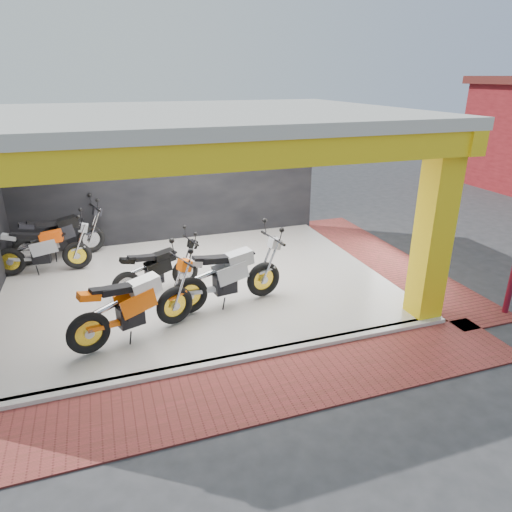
{
  "coord_description": "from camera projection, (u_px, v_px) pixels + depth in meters",
  "views": [
    {
      "loc": [
        -1.73,
        -6.99,
        4.3
      ],
      "look_at": [
        1.06,
        1.13,
        0.9
      ],
      "focal_mm": 32.0,
      "sensor_mm": 36.0,
      "label": 1
    }
  ],
  "objects": [
    {
      "name": "back_wall",
      "position": [
        170.0,
        179.0,
        12.09
      ],
      "size": [
        8.2,
        0.2,
        3.5
      ],
      "primitive_type": "cube",
      "color": "black",
      "rests_on": "ground"
    },
    {
      "name": "moto_row_b",
      "position": [
        184.0,
        259.0,
        9.59
      ],
      "size": [
        2.08,
        1.16,
        1.2
      ],
      "primitive_type": null,
      "rotation": [
        0.0,
        0.0,
        0.23
      ],
      "color": "black",
      "rests_on": "showroom_floor"
    },
    {
      "name": "header_beam_right",
      "position": [
        370.0,
        125.0,
        10.01
      ],
      "size": [
        0.3,
        6.4,
        0.4
      ],
      "primitive_type": "cube",
      "color": "yellow",
      "rests_on": "corner_column"
    },
    {
      "name": "ground",
      "position": [
        221.0,
        331.0,
        8.25
      ],
      "size": [
        80.0,
        80.0,
        0.0
      ],
      "primitive_type": "plane",
      "color": "#2D2D30",
      "rests_on": "ground"
    },
    {
      "name": "corner_column",
      "position": [
        434.0,
        230.0,
        8.08
      ],
      "size": [
        0.5,
        0.5,
        3.5
      ],
      "primitive_type": "cube",
      "color": "yellow",
      "rests_on": "ground"
    },
    {
      "name": "moto_hero",
      "position": [
        174.0,
        288.0,
        8.02
      ],
      "size": [
        2.54,
        1.6,
        1.45
      ],
      "primitive_type": null,
      "rotation": [
        0.0,
        0.0,
        0.33
      ],
      "color": "#FD600A",
      "rests_on": "showroom_floor"
    },
    {
      "name": "header_beam_front",
      "position": [
        233.0,
        155.0,
        6.16
      ],
      "size": [
        8.4,
        0.3,
        0.4
      ],
      "primitive_type": "cube",
      "color": "yellow",
      "rests_on": "corner_column"
    },
    {
      "name": "moto_row_d",
      "position": [
        89.0,
        227.0,
        11.35
      ],
      "size": [
        2.44,
        1.42,
        1.4
      ],
      "primitive_type": null,
      "rotation": [
        0.0,
        0.0,
        0.27
      ],
      "color": "black",
      "rests_on": "showroom_floor"
    },
    {
      "name": "showroom_floor",
      "position": [
        198.0,
        284.0,
        9.99
      ],
      "size": [
        8.0,
        6.0,
        0.1
      ],
      "primitive_type": "cube",
      "color": "white",
      "rests_on": "ground"
    },
    {
      "name": "moto_row_a",
      "position": [
        264.0,
        263.0,
        9.04
      ],
      "size": [
        2.54,
        1.25,
        1.48
      ],
      "primitive_type": null,
      "rotation": [
        0.0,
        0.0,
        0.15
      ],
      "color": "#B0B3B9",
      "rests_on": "showroom_floor"
    },
    {
      "name": "floor_kerb",
      "position": [
        237.0,
        359.0,
        7.34
      ],
      "size": [
        8.0,
        0.2,
        0.1
      ],
      "primitive_type": "cube",
      "color": "white",
      "rests_on": "ground"
    },
    {
      "name": "showroom_ceiling",
      "position": [
        189.0,
        115.0,
        8.69
      ],
      "size": [
        8.4,
        6.4,
        0.2
      ],
      "primitive_type": "cube",
      "color": "beige",
      "rests_on": "corner_column"
    },
    {
      "name": "moto_row_c",
      "position": [
        75.0,
        243.0,
        10.38
      ],
      "size": [
        2.22,
        0.94,
        1.33
      ],
      "primitive_type": null,
      "rotation": [
        0.0,
        0.0,
        -0.06
      ],
      "color": "#9A9DA1",
      "rests_on": "showroom_floor"
    },
    {
      "name": "paver_right",
      "position": [
        385.0,
        259.0,
        11.46
      ],
      "size": [
        1.4,
        7.0,
        0.03
      ],
      "primitive_type": "cube",
      "color": "maroon",
      "rests_on": "ground"
    },
    {
      "name": "paver_front",
      "position": [
        253.0,
        390.0,
        6.67
      ],
      "size": [
        9.0,
        1.4,
        0.03
      ],
      "primitive_type": "cube",
      "color": "maroon",
      "rests_on": "ground"
    }
  ]
}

